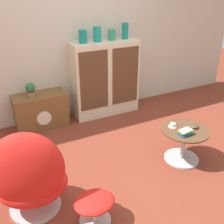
% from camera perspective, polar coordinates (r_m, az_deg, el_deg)
% --- Properties ---
extents(ground_plane, '(12.00, 12.00, 0.00)m').
position_cam_1_polar(ground_plane, '(3.08, 3.01, -12.74)').
color(ground_plane, brown).
extents(wall_back, '(6.40, 0.06, 2.60)m').
position_cam_1_polar(wall_back, '(4.02, -9.38, 16.82)').
color(wall_back, beige).
rests_on(wall_back, ground_plane).
extents(sideboard, '(1.06, 0.38, 1.17)m').
position_cam_1_polar(sideboard, '(4.17, -1.56, 7.31)').
color(sideboard, beige).
rests_on(sideboard, ground_plane).
extents(tv_console, '(0.74, 0.38, 0.51)m').
position_cam_1_polar(tv_console, '(3.99, -15.25, 0.31)').
color(tv_console, brown).
rests_on(tv_console, ground_plane).
extents(egg_chair, '(0.82, 0.78, 0.89)m').
position_cam_1_polar(egg_chair, '(2.48, -17.57, -13.39)').
color(egg_chair, '#B7B7BC').
rests_on(egg_chair, ground_plane).
extents(ottoman, '(0.37, 0.31, 0.28)m').
position_cam_1_polar(ottoman, '(2.43, -3.80, -19.51)').
color(ottoman, '#B7B7BC').
rests_on(ottoman, ground_plane).
extents(coffee_table, '(0.55, 0.55, 0.41)m').
position_cam_1_polar(coffee_table, '(3.24, 15.32, -6.28)').
color(coffee_table, '#B7B7BC').
rests_on(coffee_table, ground_plane).
extents(vase_leftmost, '(0.12, 0.12, 0.19)m').
position_cam_1_polar(vase_leftmost, '(3.87, -6.38, 16.02)').
color(vase_leftmost, '#147A75').
rests_on(vase_leftmost, sideboard).
extents(vase_inner_left, '(0.12, 0.12, 0.22)m').
position_cam_1_polar(vase_inner_left, '(3.95, -3.24, 16.57)').
color(vase_inner_left, teal).
rests_on(vase_inner_left, sideboard).
extents(vase_inner_right, '(0.11, 0.11, 0.16)m').
position_cam_1_polar(vase_inner_right, '(4.06, -0.03, 16.47)').
color(vase_inner_right, '#2D8E6B').
rests_on(vase_inner_right, sideboard).
extents(vase_rightmost, '(0.10, 0.10, 0.24)m').
position_cam_1_polar(vase_rightmost, '(4.16, 2.87, 17.22)').
color(vase_rightmost, '#147A75').
rests_on(vase_rightmost, sideboard).
extents(potted_plant, '(0.14, 0.14, 0.19)m').
position_cam_1_polar(potted_plant, '(3.84, -17.33, 4.72)').
color(potted_plant, '#996B4C').
rests_on(potted_plant, tv_console).
extents(teacup, '(0.10, 0.10, 0.05)m').
position_cam_1_polar(teacup, '(3.17, 13.06, -2.86)').
color(teacup, silver).
rests_on(teacup, coffee_table).
extents(book_stack, '(0.16, 0.11, 0.06)m').
position_cam_1_polar(book_stack, '(3.04, 15.73, -4.27)').
color(book_stack, '#1E478C').
rests_on(book_stack, coffee_table).
extents(bowl, '(0.11, 0.11, 0.04)m').
position_cam_1_polar(bowl, '(3.22, 17.42, -2.96)').
color(bowl, '#4C3828').
rests_on(bowl, coffee_table).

